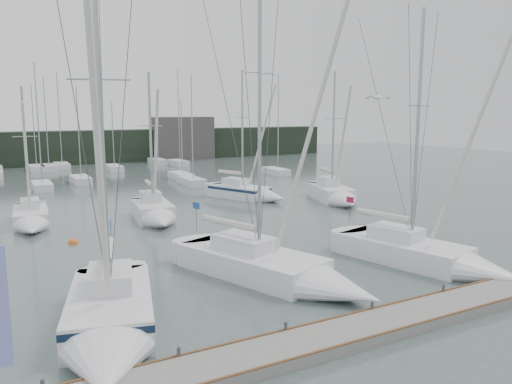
# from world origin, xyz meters

# --- Properties ---
(ground) EXTENTS (160.00, 160.00, 0.00)m
(ground) POSITION_xyz_m (0.00, 0.00, 0.00)
(ground) COLOR #485754
(ground) RESTS_ON ground
(dock) EXTENTS (24.00, 2.00, 0.40)m
(dock) POSITION_xyz_m (0.00, -5.00, 0.20)
(dock) COLOR slate
(dock) RESTS_ON ground
(far_treeline) EXTENTS (90.00, 4.00, 5.00)m
(far_treeline) POSITION_xyz_m (0.00, 62.00, 2.50)
(far_treeline) COLOR black
(far_treeline) RESTS_ON ground
(far_building_right) EXTENTS (10.00, 3.00, 7.00)m
(far_building_right) POSITION_xyz_m (18.00, 60.00, 3.50)
(far_building_right) COLOR #45423F
(far_building_right) RESTS_ON ground
(mast_forest) EXTENTS (51.74, 27.52, 14.55)m
(mast_forest) POSITION_xyz_m (-4.78, 46.29, 0.48)
(mast_forest) COLOR white
(mast_forest) RESTS_ON ground
(sailboat_near_left) EXTENTS (5.21, 9.67, 15.49)m
(sailboat_near_left) POSITION_xyz_m (-7.56, -1.25, 0.63)
(sailboat_near_left) COLOR white
(sailboat_near_left) RESTS_ON ground
(sailboat_near_center) EXTENTS (6.70, 11.38, 16.71)m
(sailboat_near_center) POSITION_xyz_m (1.17, 0.69, 0.56)
(sailboat_near_center) COLOR white
(sailboat_near_center) RESTS_ON ground
(sailboat_near_right) EXTENTS (5.23, 10.27, 14.14)m
(sailboat_near_right) POSITION_xyz_m (9.16, -1.04, 0.54)
(sailboat_near_right) COLOR white
(sailboat_near_right) RESTS_ON ground
(sailboat_mid_b) EXTENTS (2.77, 7.72, 10.49)m
(sailboat_mid_b) POSITION_xyz_m (-8.44, 19.22, 0.51)
(sailboat_mid_b) COLOR white
(sailboat_mid_b) RESTS_ON ground
(sailboat_mid_c) EXTENTS (3.34, 7.25, 11.57)m
(sailboat_mid_c) POSITION_xyz_m (-0.31, 16.60, 0.61)
(sailboat_mid_c) COLOR white
(sailboat_mid_c) RESTS_ON ground
(sailboat_mid_d) EXTENTS (5.52, 8.39, 12.45)m
(sailboat_mid_d) POSITION_xyz_m (10.29, 21.60, 0.58)
(sailboat_mid_d) COLOR white
(sailboat_mid_d) RESTS_ON ground
(sailboat_mid_e) EXTENTS (4.83, 8.56, 12.31)m
(sailboat_mid_e) POSITION_xyz_m (16.08, 16.49, 0.61)
(sailboat_mid_e) COLOR white
(sailboat_mid_e) RESTS_ON ground
(buoy_a) EXTENTS (0.55, 0.55, 0.55)m
(buoy_a) POSITION_xyz_m (-0.77, 10.44, 0.00)
(buoy_a) COLOR #E65814
(buoy_a) RESTS_ON ground
(buoy_b) EXTENTS (0.52, 0.52, 0.52)m
(buoy_b) POSITION_xyz_m (4.50, 13.63, 0.00)
(buoy_b) COLOR #E65814
(buoy_b) RESTS_ON ground
(buoy_c) EXTENTS (0.60, 0.60, 0.60)m
(buoy_c) POSITION_xyz_m (-6.55, 13.42, 0.00)
(buoy_c) COLOR #E65814
(buoy_c) RESTS_ON ground
(seagull) EXTENTS (1.01, 0.46, 0.20)m
(seagull) POSITION_xyz_m (3.32, -2.46, 8.62)
(seagull) COLOR white
(seagull) RESTS_ON ground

